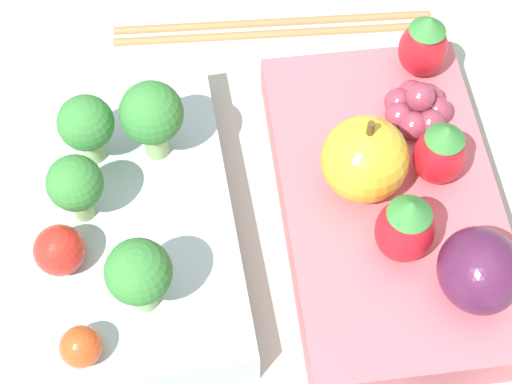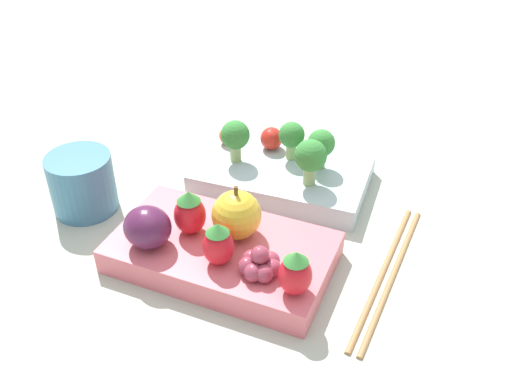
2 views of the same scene
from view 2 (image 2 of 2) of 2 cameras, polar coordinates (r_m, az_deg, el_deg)
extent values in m
plane|color=#ADB7A3|center=(0.61, -0.70, -2.68)|extent=(4.00, 4.00, 0.00)
cube|color=silver|center=(0.65, 2.69, 1.76)|extent=(0.19, 0.12, 0.03)
cube|color=#DB6670|center=(0.55, -3.23, -6.09)|extent=(0.21, 0.13, 0.03)
cylinder|color=#93B770|center=(0.66, 3.51, 4.10)|extent=(0.01, 0.01, 0.02)
sphere|color=#388438|center=(0.65, 3.58, 5.73)|extent=(0.03, 0.03, 0.03)
cylinder|color=#93B770|center=(0.65, -2.05, 3.91)|extent=(0.01, 0.01, 0.02)
sphere|color=#388438|center=(0.64, -2.10, 5.73)|extent=(0.03, 0.03, 0.03)
cylinder|color=#93B770|center=(0.64, 6.41, 3.17)|extent=(0.01, 0.01, 0.02)
sphere|color=#388438|center=(0.63, 6.54, 4.88)|extent=(0.03, 0.03, 0.03)
cylinder|color=#93B770|center=(0.61, 5.36, 1.66)|extent=(0.01, 0.01, 0.02)
sphere|color=#388438|center=(0.60, 5.49, 3.65)|extent=(0.03, 0.03, 0.03)
sphere|color=#DB4C1E|center=(0.68, -2.85, 5.65)|extent=(0.02, 0.02, 0.02)
sphere|color=red|center=(0.67, 1.55, 5.38)|extent=(0.03, 0.03, 0.03)
sphere|color=gold|center=(0.53, -1.96, -2.30)|extent=(0.05, 0.05, 0.05)
cylinder|color=brown|center=(0.52, -2.02, 0.03)|extent=(0.00, 0.00, 0.01)
ellipsoid|color=red|center=(0.54, -6.62, -2.33)|extent=(0.03, 0.03, 0.04)
cone|color=#388438|center=(0.53, -6.78, -0.45)|extent=(0.02, 0.02, 0.01)
ellipsoid|color=red|center=(0.48, 3.94, -8.31)|extent=(0.03, 0.03, 0.04)
cone|color=#388438|center=(0.47, 4.04, -6.48)|extent=(0.02, 0.02, 0.01)
ellipsoid|color=red|center=(0.51, -3.79, -5.47)|extent=(0.03, 0.03, 0.04)
cone|color=#388438|center=(0.49, -3.88, -3.66)|extent=(0.02, 0.02, 0.01)
ellipsoid|color=#511E42|center=(0.53, -10.80, -3.48)|extent=(0.04, 0.04, 0.04)
sphere|color=#93384C|center=(0.50, 1.62, -7.61)|extent=(0.02, 0.02, 0.02)
sphere|color=#93384C|center=(0.51, 1.48, -6.86)|extent=(0.02, 0.02, 0.02)
sphere|color=#93384C|center=(0.51, 0.54, -6.47)|extent=(0.02, 0.02, 0.02)
sphere|color=#93384C|center=(0.51, -0.50, -6.70)|extent=(0.02, 0.02, 0.02)
sphere|color=#93384C|center=(0.50, -0.89, -7.41)|extent=(0.02, 0.02, 0.02)
sphere|color=#93384C|center=(0.49, -0.31, -8.06)|extent=(0.02, 0.02, 0.02)
sphere|color=#93384C|center=(0.49, 0.82, -8.16)|extent=(0.02, 0.02, 0.02)
sphere|color=#93384C|center=(0.49, 0.40, -6.33)|extent=(0.02, 0.02, 0.02)
cylinder|color=teal|center=(0.63, -16.98, 0.85)|extent=(0.07, 0.07, 0.06)
cylinder|color=#A37547|center=(0.55, 13.55, -8.00)|extent=(0.03, 0.21, 0.01)
cylinder|color=#A37547|center=(0.56, 12.56, -7.72)|extent=(0.03, 0.21, 0.01)
camera|label=1|loc=(0.63, -24.55, 37.51)|focal=60.00mm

